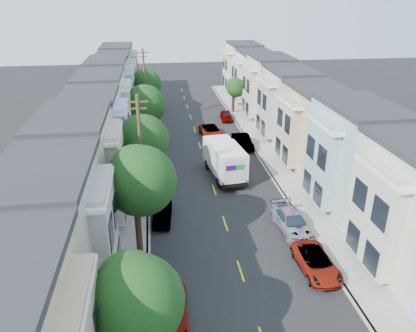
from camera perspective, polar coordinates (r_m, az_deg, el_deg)
ground at (r=32.55m, az=2.43°, el=-8.12°), size 160.00×160.00×0.00m
road_slab at (r=45.86m, az=-0.75°, el=1.63°), size 12.00×70.00×0.02m
curb_left at (r=45.58m, az=-8.33°, el=1.32°), size 0.30×70.00×0.15m
curb_right at (r=46.89m, az=6.61°, el=2.05°), size 0.30×70.00×0.15m
sidewalk_left at (r=45.63m, az=-9.96°, el=1.23°), size 2.60×70.00×0.15m
sidewalk_right at (r=47.21m, az=8.15°, el=2.12°), size 2.60×70.00×0.15m
centerline at (r=45.87m, az=-0.75°, el=1.62°), size 0.12×70.00×0.01m
townhouse_row_left at (r=46.01m, az=-14.68°, el=0.89°), size 5.00×70.00×8.50m
townhouse_row_right at (r=48.37m, az=12.49°, el=2.22°), size 5.00×70.00×8.50m
tree_a at (r=18.46m, az=-10.23°, el=-18.33°), size 4.11×4.11×6.90m
tree_b at (r=26.70m, az=-9.63°, el=-2.12°), size 4.70×4.70×8.02m
tree_c at (r=36.28m, az=-9.19°, el=3.63°), size 4.51×4.51×7.20m
tree_d at (r=48.06m, az=-8.95°, el=8.46°), size 4.70×4.70×7.23m
tree_e at (r=60.72m, az=-8.78°, el=11.27°), size 4.39×4.39×6.78m
tree_far_r at (r=61.40m, az=3.87°, el=10.88°), size 2.86×2.86×5.26m
utility_pole_near at (r=31.64m, az=-9.35°, el=1.07°), size 1.60×0.26×10.00m
utility_pole_far at (r=56.58m, az=-8.86°, el=11.01°), size 1.60×0.26×10.00m
fedex_truck at (r=39.79m, az=2.33°, el=1.03°), size 2.71×7.03×3.37m
lead_sedan at (r=51.33m, az=0.49°, el=4.86°), size 2.99×5.35×1.41m
parked_left_b at (r=23.86m, az=-5.61°, el=-19.91°), size 2.28×4.81×1.33m
parked_left_c at (r=32.79m, az=-6.41°, el=-6.70°), size 1.69×3.94×1.28m
parked_left_d at (r=40.95m, az=-6.78°, el=-0.31°), size 1.67×4.12×1.32m
parked_right_a at (r=28.16m, az=14.98°, el=-13.01°), size 2.30×4.73×1.30m
parked_right_b at (r=32.03m, az=11.68°, el=-7.68°), size 2.38×4.98×1.45m
parked_right_c at (r=47.82m, az=4.87°, el=3.44°), size 1.92×4.70×1.54m
parked_right_d at (r=58.29m, az=2.56°, el=7.04°), size 1.70×4.01×1.28m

